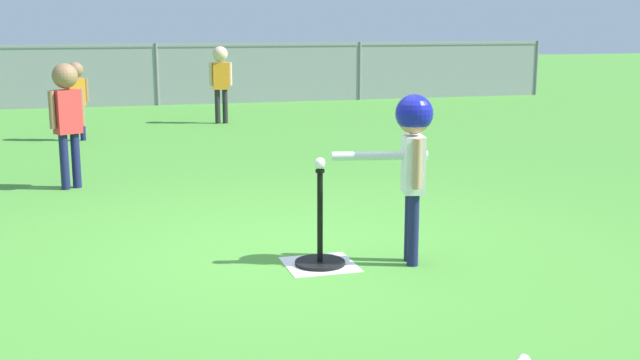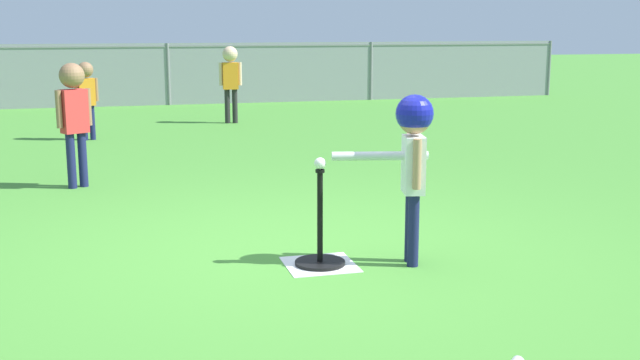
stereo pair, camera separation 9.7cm
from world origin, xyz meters
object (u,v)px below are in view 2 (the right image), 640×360
Objects in this scene: batting_tee at (320,251)px; fielder_near_right at (230,74)px; batter_child at (412,145)px; fielder_deep_center at (74,108)px; baseball_on_tee at (320,163)px; fielder_near_left at (86,90)px.

batting_tee is 7.40m from fielder_near_right.
fielder_near_right is (0.54, 7.35, 0.66)m from batting_tee.
fielder_deep_center is (-2.13, 3.02, -0.02)m from batter_child.
batting_tee is 0.56m from baseball_on_tee.
fielder_deep_center is (-0.03, -3.15, 0.09)m from fielder_near_left.
batter_child is 7.47m from fielder_near_right.
fielder_near_right is (2.11, 4.45, 0.01)m from fielder_deep_center.
fielder_near_right reaches higher than baseball_on_tee.
batter_child is 1.06× the size of fielder_near_left.
batter_child is 0.93× the size of fielder_deep_center.
fielder_near_left is (-1.54, 6.05, 0.00)m from baseball_on_tee.
batting_tee is at bearing -61.62° from fielder_deep_center.
batting_tee is 8.34× the size of baseball_on_tee.
fielder_near_right is (0.54, 7.35, 0.10)m from baseball_on_tee.
batting_tee is at bearing 167.94° from batter_child.
fielder_near_left is at bearing 104.27° from batting_tee.
batting_tee is at bearing -94.22° from fielder_near_right.
batting_tee is 0.88m from batter_child.
fielder_deep_center is at bearing -115.40° from fielder_near_right.
fielder_deep_center is at bearing -90.54° from fielder_near_left.
baseball_on_tee is (0.00, -0.00, 0.56)m from batting_tee.
fielder_near_right is at bearing 31.93° from fielder_near_left.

